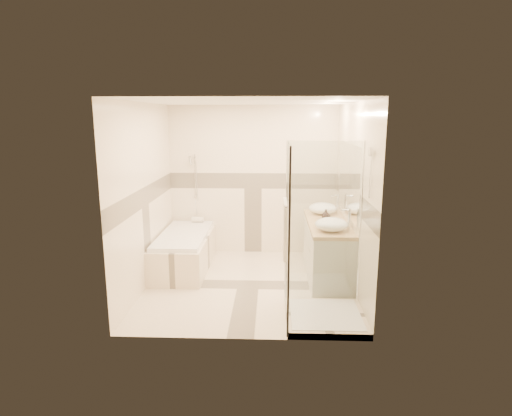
{
  "coord_description": "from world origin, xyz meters",
  "views": [
    {
      "loc": [
        0.33,
        -5.64,
        2.31
      ],
      "look_at": [
        0.1,
        0.25,
        1.05
      ],
      "focal_mm": 30.0,
      "sensor_mm": 36.0,
      "label": 1
    }
  ],
  "objects_px": {
    "amenity_bottle_b": "(326,214)",
    "amenity_bottle_a": "(328,218)",
    "vanity": "(327,250)",
    "bathtub": "(184,249)",
    "shower_enclosure": "(315,277)",
    "vessel_sink_far": "(332,224)",
    "vessel_sink_near": "(323,208)"
  },
  "relations": [
    {
      "from": "amenity_bottle_b",
      "to": "amenity_bottle_a",
      "type": "bearing_deg",
      "value": -90.0
    },
    {
      "from": "shower_enclosure",
      "to": "vessel_sink_near",
      "type": "bearing_deg",
      "value": 81.25
    },
    {
      "from": "bathtub",
      "to": "amenity_bottle_b",
      "type": "relative_size",
      "value": 11.16
    },
    {
      "from": "vessel_sink_near",
      "to": "amenity_bottle_a",
      "type": "xyz_separation_m",
      "value": [
        0.0,
        -0.61,
        -0.01
      ]
    },
    {
      "from": "vessel_sink_far",
      "to": "amenity_bottle_a",
      "type": "height_order",
      "value": "vessel_sink_far"
    },
    {
      "from": "vessel_sink_near",
      "to": "amenity_bottle_b",
      "type": "distance_m",
      "value": 0.38
    },
    {
      "from": "vanity",
      "to": "vessel_sink_near",
      "type": "relative_size",
      "value": 3.8
    },
    {
      "from": "amenity_bottle_b",
      "to": "bathtub",
      "type": "bearing_deg",
      "value": 173.97
    },
    {
      "from": "vanity",
      "to": "amenity_bottle_b",
      "type": "xyz_separation_m",
      "value": [
        -0.02,
        0.12,
        0.5
      ]
    },
    {
      "from": "shower_enclosure",
      "to": "amenity_bottle_b",
      "type": "height_order",
      "value": "shower_enclosure"
    },
    {
      "from": "shower_enclosure",
      "to": "vessel_sink_far",
      "type": "xyz_separation_m",
      "value": [
        0.27,
        0.77,
        0.43
      ]
    },
    {
      "from": "vanity",
      "to": "shower_enclosure",
      "type": "relative_size",
      "value": 0.79
    },
    {
      "from": "amenity_bottle_a",
      "to": "vessel_sink_far",
      "type": "bearing_deg",
      "value": -90.0
    },
    {
      "from": "vessel_sink_near",
      "to": "amenity_bottle_a",
      "type": "distance_m",
      "value": 0.61
    },
    {
      "from": "vessel_sink_far",
      "to": "shower_enclosure",
      "type": "bearing_deg",
      "value": -109.43
    },
    {
      "from": "shower_enclosure",
      "to": "vessel_sink_near",
      "type": "relative_size",
      "value": 4.78
    },
    {
      "from": "bathtub",
      "to": "amenity_bottle_b",
      "type": "height_order",
      "value": "amenity_bottle_b"
    },
    {
      "from": "shower_enclosure",
      "to": "amenity_bottle_b",
      "type": "relative_size",
      "value": 13.39
    },
    {
      "from": "vessel_sink_far",
      "to": "amenity_bottle_a",
      "type": "bearing_deg",
      "value": 90.0
    },
    {
      "from": "amenity_bottle_a",
      "to": "shower_enclosure",
      "type": "bearing_deg",
      "value": -103.21
    },
    {
      "from": "vanity",
      "to": "amenity_bottle_a",
      "type": "distance_m",
      "value": 0.51
    },
    {
      "from": "shower_enclosure",
      "to": "vessel_sink_far",
      "type": "bearing_deg",
      "value": 70.57
    },
    {
      "from": "vessel_sink_near",
      "to": "shower_enclosure",
      "type": "bearing_deg",
      "value": -98.75
    },
    {
      "from": "bathtub",
      "to": "shower_enclosure",
      "type": "distance_m",
      "value": 2.47
    },
    {
      "from": "vessel_sink_far",
      "to": "amenity_bottle_a",
      "type": "distance_m",
      "value": 0.39
    },
    {
      "from": "vessel_sink_far",
      "to": "amenity_bottle_a",
      "type": "relative_size",
      "value": 2.82
    },
    {
      "from": "vanity",
      "to": "vessel_sink_near",
      "type": "distance_m",
      "value": 0.71
    },
    {
      "from": "bathtub",
      "to": "vessel_sink_near",
      "type": "height_order",
      "value": "vessel_sink_near"
    },
    {
      "from": "shower_enclosure",
      "to": "vanity",
      "type": "bearing_deg",
      "value": 77.03
    },
    {
      "from": "bathtub",
      "to": "amenity_bottle_b",
      "type": "distance_m",
      "value": 2.23
    },
    {
      "from": "vanity",
      "to": "amenity_bottle_b",
      "type": "height_order",
      "value": "amenity_bottle_b"
    },
    {
      "from": "shower_enclosure",
      "to": "vessel_sink_near",
      "type": "distance_m",
      "value": 1.84
    }
  ]
}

